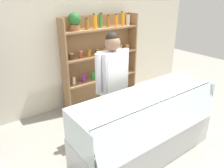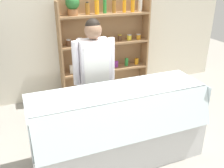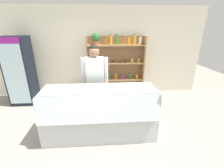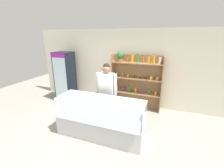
{
  "view_description": "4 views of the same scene",
  "coord_description": "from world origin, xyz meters",
  "px_view_note": "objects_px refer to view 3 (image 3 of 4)",
  "views": [
    {
      "loc": [
        -1.83,
        -1.83,
        2.27
      ],
      "look_at": [
        0.06,
        0.7,
        0.94
      ],
      "focal_mm": 35.0,
      "sensor_mm": 36.0,
      "label": 1
    },
    {
      "loc": [
        -0.93,
        -2.46,
        2.3
      ],
      "look_at": [
        0.21,
        0.42,
        0.91
      ],
      "focal_mm": 40.0,
      "sensor_mm": 36.0,
      "label": 2
    },
    {
      "loc": [
        0.19,
        -2.61,
        2.1
      ],
      "look_at": [
        0.42,
        0.56,
        0.89
      ],
      "focal_mm": 24.0,
      "sensor_mm": 36.0,
      "label": 3
    },
    {
      "loc": [
        1.57,
        -3.0,
        2.45
      ],
      "look_at": [
        0.22,
        0.59,
        1.22
      ],
      "focal_mm": 24.0,
      "sensor_mm": 36.0,
      "label": 4
    }
  ],
  "objects_px": {
    "deli_display_case": "(100,121)",
    "shop_clerk": "(95,77)",
    "drinks_fridge": "(20,71)",
    "shelving_unit": "(114,62)"
  },
  "relations": [
    {
      "from": "shelving_unit",
      "to": "deli_display_case",
      "type": "xyz_separation_m",
      "value": [
        -0.45,
        -1.88,
        -0.79
      ]
    },
    {
      "from": "shop_clerk",
      "to": "deli_display_case",
      "type": "bearing_deg",
      "value": -81.45
    },
    {
      "from": "drinks_fridge",
      "to": "shelving_unit",
      "type": "xyz_separation_m",
      "value": [
        2.66,
        0.29,
        0.15
      ]
    },
    {
      "from": "drinks_fridge",
      "to": "shop_clerk",
      "type": "distance_m",
      "value": 2.32
    },
    {
      "from": "drinks_fridge",
      "to": "deli_display_case",
      "type": "xyz_separation_m",
      "value": [
        2.21,
        -1.59,
        -0.64
      ]
    },
    {
      "from": "deli_display_case",
      "to": "shelving_unit",
      "type": "bearing_deg",
      "value": 76.57
    },
    {
      "from": "drinks_fridge",
      "to": "shelving_unit",
      "type": "distance_m",
      "value": 2.68
    },
    {
      "from": "drinks_fridge",
      "to": "shop_clerk",
      "type": "bearing_deg",
      "value": -23.93
    },
    {
      "from": "deli_display_case",
      "to": "shop_clerk",
      "type": "height_order",
      "value": "shop_clerk"
    },
    {
      "from": "drinks_fridge",
      "to": "shop_clerk",
      "type": "height_order",
      "value": "drinks_fridge"
    }
  ]
}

